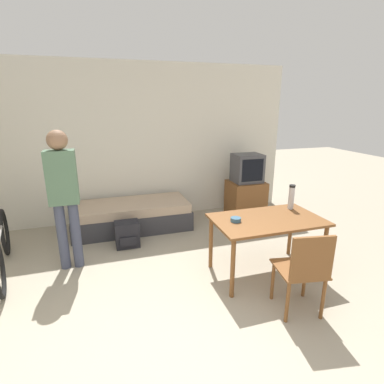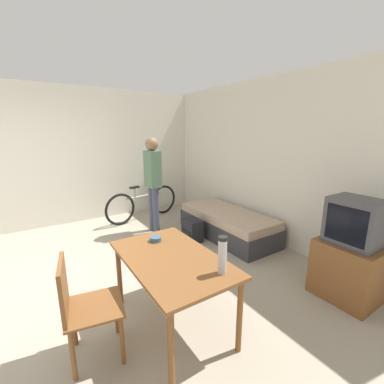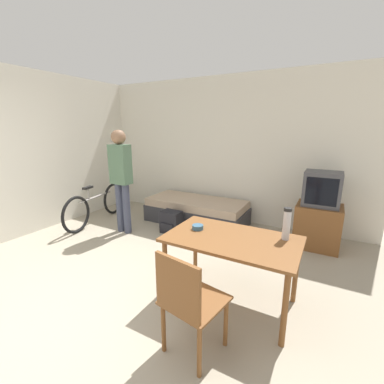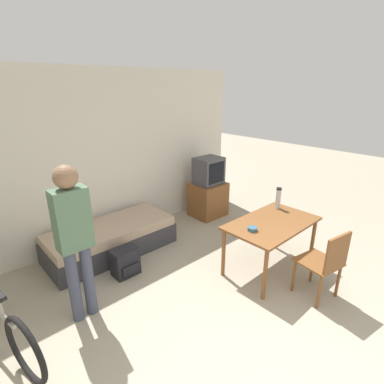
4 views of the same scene
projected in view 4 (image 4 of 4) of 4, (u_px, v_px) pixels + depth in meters
name	position (u px, v px, depth m)	size (l,w,h in m)	color
ground_plane	(290.00, 377.00, 2.65)	(20.00, 20.00, 0.00)	#9E937F
wall_back	(95.00, 160.00, 4.62)	(5.73, 0.06, 2.70)	silver
daybed	(111.00, 239.00, 4.57)	(1.90, 0.82, 0.45)	#333338
tv	(208.00, 190.00, 5.78)	(0.63, 0.54, 1.16)	brown
dining_table	(272.00, 228.00, 4.01)	(1.29, 0.77, 0.72)	brown
wooden_chair	(326.00, 261.00, 3.47)	(0.51, 0.51, 0.90)	brown
person_standing	(74.00, 234.00, 3.03)	(0.34, 0.23, 1.74)	#3D4256
thermos_flask	(278.00, 197.00, 4.37)	(0.08, 0.08, 0.32)	#B7B7BC
mate_bowl	(252.00, 229.00, 3.74)	(0.12, 0.12, 0.05)	#335670
backpack	(125.00, 262.00, 4.03)	(0.34, 0.27, 0.38)	black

